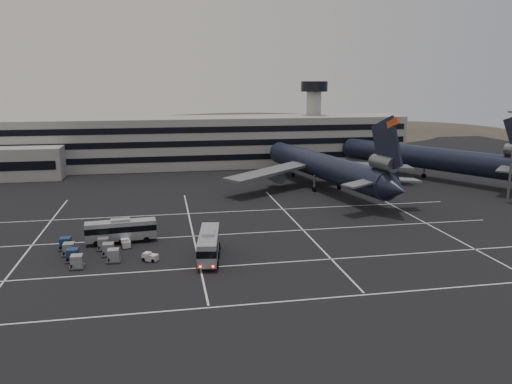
{
  "coord_description": "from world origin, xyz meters",
  "views": [
    {
      "loc": [
        -10.25,
        -71.97,
        23.9
      ],
      "look_at": [
        5.56,
        11.76,
        5.0
      ],
      "focal_mm": 35.0,
      "sensor_mm": 36.0,
      "label": 1
    }
  ],
  "objects_px": {
    "bus_near": "(209,243)",
    "uld_cluster": "(89,249)",
    "bus_far": "(121,230)",
    "trijet_main": "(324,166)",
    "tug_a": "(126,243)"
  },
  "relations": [
    {
      "from": "bus_near",
      "to": "uld_cluster",
      "type": "height_order",
      "value": "bus_near"
    },
    {
      "from": "bus_near",
      "to": "uld_cluster",
      "type": "relative_size",
      "value": 0.93
    },
    {
      "from": "bus_near",
      "to": "bus_far",
      "type": "relative_size",
      "value": 1.07
    },
    {
      "from": "trijet_main",
      "to": "bus_far",
      "type": "bearing_deg",
      "value": -154.68
    },
    {
      "from": "trijet_main",
      "to": "uld_cluster",
      "type": "xyz_separation_m",
      "value": [
        -46.38,
        -36.15,
        -4.39
      ]
    },
    {
      "from": "trijet_main",
      "to": "bus_near",
      "type": "distance_m",
      "value": 50.45
    },
    {
      "from": "bus_far",
      "to": "trijet_main",
      "type": "bearing_deg",
      "value": -59.11
    },
    {
      "from": "bus_far",
      "to": "tug_a",
      "type": "height_order",
      "value": "bus_far"
    },
    {
      "from": "bus_far",
      "to": "uld_cluster",
      "type": "xyz_separation_m",
      "value": [
        -4.1,
        -5.06,
        -1.15
      ]
    },
    {
      "from": "bus_near",
      "to": "uld_cluster",
      "type": "xyz_separation_m",
      "value": [
        -16.51,
        4.38,
        -1.29
      ]
    },
    {
      "from": "trijet_main",
      "to": "tug_a",
      "type": "relative_size",
      "value": 23.92
    },
    {
      "from": "uld_cluster",
      "to": "bus_near",
      "type": "bearing_deg",
      "value": -14.87
    },
    {
      "from": "trijet_main",
      "to": "bus_far",
      "type": "relative_size",
      "value": 5.41
    },
    {
      "from": "trijet_main",
      "to": "bus_near",
      "type": "relative_size",
      "value": 5.03
    },
    {
      "from": "bus_near",
      "to": "bus_far",
      "type": "xyz_separation_m",
      "value": [
        -12.41,
        9.44,
        -0.14
      ]
    }
  ]
}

